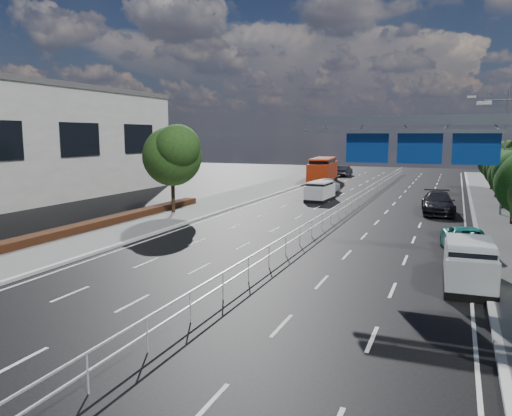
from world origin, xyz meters
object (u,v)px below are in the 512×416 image
(near_car_silver, at_px, (327,185))
(parked_car_teal, at_px, (466,242))
(overhead_gantry, at_px, (437,142))
(red_bus, at_px, (323,170))
(white_minivan, at_px, (320,191))
(parked_car_dark, at_px, (438,203))
(silver_minivan, at_px, (469,264))
(near_car_dark, at_px, (344,171))

(near_car_silver, distance_m, parked_car_teal, 26.45)
(overhead_gantry, distance_m, red_bus, 38.46)
(red_bus, bearing_deg, parked_car_teal, -71.04)
(near_car_silver, relative_size, parked_car_teal, 1.04)
(white_minivan, distance_m, near_car_silver, 6.18)
(red_bus, relative_size, parked_car_teal, 2.28)
(red_bus, xyz_separation_m, near_car_silver, (3.03, -10.05, -0.80))
(overhead_gantry, distance_m, parked_car_dark, 16.24)
(overhead_gantry, bearing_deg, parked_car_dark, 90.89)
(white_minivan, height_order, near_car_silver, white_minivan)
(white_minivan, bearing_deg, red_bus, 106.22)
(parked_car_teal, bearing_deg, white_minivan, 118.60)
(white_minivan, bearing_deg, near_car_silver, 100.53)
(overhead_gantry, bearing_deg, near_car_silver, 113.76)
(silver_minivan, xyz_separation_m, parked_car_teal, (0.00, 5.66, -0.23))
(white_minivan, xyz_separation_m, near_car_dark, (-3.74, 27.91, -0.12))
(silver_minivan, xyz_separation_m, parked_car_dark, (-1.80, 18.89, -0.07))
(white_minivan, distance_m, parked_car_teal, 20.81)
(overhead_gantry, bearing_deg, red_bus, 111.85)
(red_bus, relative_size, silver_minivan, 2.43)
(near_car_silver, bearing_deg, red_bus, -73.58)
(white_minivan, xyz_separation_m, red_bus, (-3.87, 16.17, 0.76))
(red_bus, height_order, parked_car_teal, red_bus)
(overhead_gantry, relative_size, parked_car_teal, 2.19)
(near_car_silver, height_order, near_car_dark, near_car_silver)
(red_bus, bearing_deg, near_car_silver, -79.69)
(near_car_dark, bearing_deg, overhead_gantry, 108.81)
(near_car_dark, xyz_separation_m, silver_minivan, (15.68, -50.61, 0.14))
(white_minivan, relative_size, red_bus, 0.39)
(white_minivan, height_order, parked_car_dark, white_minivan)
(white_minivan, bearing_deg, overhead_gantry, -59.01)
(near_car_silver, distance_m, silver_minivan, 31.53)
(near_car_dark, relative_size, parked_car_dark, 0.80)
(parked_car_dark, bearing_deg, overhead_gantry, -94.02)
(white_minivan, xyz_separation_m, near_car_silver, (-0.83, 6.12, -0.04))
(white_minivan, bearing_deg, silver_minivan, -59.51)
(red_bus, xyz_separation_m, parked_car_teal, (15.80, -33.22, -0.97))
(near_car_silver, bearing_deg, overhead_gantry, 113.39)
(silver_minivan, relative_size, parked_car_teal, 0.94)
(parked_car_dark, bearing_deg, red_bus, 120.10)
(near_car_dark, distance_m, silver_minivan, 52.99)
(silver_minivan, bearing_deg, red_bus, 110.16)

